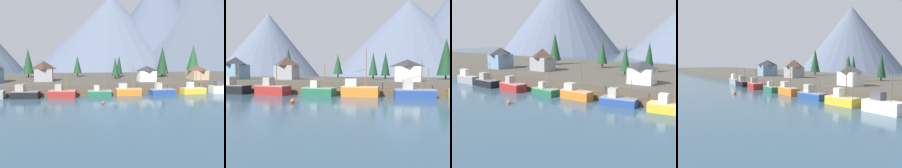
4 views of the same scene
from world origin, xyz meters
The scene contains 19 objects.
ground_plane centered at (0.00, 20.00, -0.50)m, with size 400.00×400.00×1.00m, color #335166.
dock centered at (0.00, 1.99, 0.50)m, with size 80.00×4.00×1.60m.
shoreline_bank centered at (0.00, 32.00, 1.25)m, with size 400.00×56.00×2.50m, color #4C473D.
mountain_west_peak centered at (-93.33, 130.70, 27.64)m, with size 89.56×89.56×55.28m, color slate.
mountain_central_peak centered at (24.75, 151.07, 32.47)m, with size 136.81×136.81×64.95m, color slate.
fishing_boat_black centered at (-23.85, -2.01, 1.27)m, with size 7.40×3.76×6.58m.
fishing_boat_red centered at (-14.12, -2.32, 1.19)m, with size 7.53×4.31×6.49m.
fishing_boat_green centered at (-4.05, -1.98, 0.99)m, with size 6.76×3.67×6.51m.
fishing_boat_orange centered at (4.09, -1.69, 1.25)m, with size 7.29×3.16×9.12m.
fishing_boat_blue centered at (14.11, -1.86, 1.06)m, with size 7.32×3.40×6.95m.
house_blue centered at (-36.53, 15.13, 6.02)m, with size 5.32×7.29×6.89m.
house_white centered at (13.87, 11.62, 5.21)m, with size 6.06×4.52×5.29m.
house_grey centered at (-20.89, 18.11, 6.07)m, with size 6.17×6.00×6.98m.
conifer_near_left centered at (26.70, 30.07, 9.43)m, with size 5.27×5.27×12.67m.
conifer_near_right centered at (4.96, 22.66, 7.20)m, with size 2.66×2.66×8.23m.
conifer_mid_right centered at (-8.93, 35.58, 7.65)m, with size 3.51×3.51×8.85m.
conifer_back_left centered at (8.36, 32.32, 7.52)m, with size 2.99×2.99×9.04m.
conifer_back_right centered at (-28.87, 35.57, 9.12)m, with size 4.42×4.42×11.75m.
channel_buoy centered at (-4.52, -13.16, 0.35)m, with size 0.70×0.70×0.70m, color #E04C19.
Camera 2 is at (9.85, -44.01, 4.72)m, focal length 35.35 mm.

